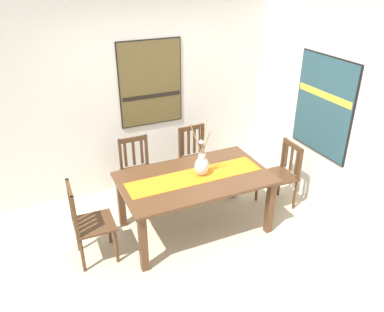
{
  "coord_description": "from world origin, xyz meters",
  "views": [
    {
      "loc": [
        -1.54,
        -3.03,
        2.98
      ],
      "look_at": [
        0.08,
        0.53,
        0.98
      ],
      "focal_mm": 36.11,
      "sensor_mm": 36.0,
      "label": 1
    }
  ],
  "objects_px": {
    "chair_1": "(138,170)",
    "chair_2": "(281,174)",
    "chair_3": "(196,158)",
    "centerpiece_vase": "(202,165)",
    "chair_0": "(87,221)",
    "dining_table": "(195,184)",
    "painting_on_back_wall": "(151,83)",
    "painting_on_side_wall": "(324,106)"
  },
  "relations": [
    {
      "from": "chair_2",
      "to": "chair_1",
      "type": "bearing_deg",
      "value": 152.74
    },
    {
      "from": "chair_1",
      "to": "chair_2",
      "type": "xyz_separation_m",
      "value": [
        1.69,
        -0.87,
        -0.0
      ]
    },
    {
      "from": "chair_1",
      "to": "chair_2",
      "type": "height_order",
      "value": "chair_1"
    },
    {
      "from": "centerpiece_vase",
      "to": "chair_2",
      "type": "distance_m",
      "value": 1.24
    },
    {
      "from": "chair_2",
      "to": "chair_3",
      "type": "xyz_separation_m",
      "value": [
        -0.83,
        0.86,
        0.01
      ]
    },
    {
      "from": "dining_table",
      "to": "chair_1",
      "type": "xyz_separation_m",
      "value": [
        -0.43,
        0.89,
        -0.17
      ]
    },
    {
      "from": "chair_1",
      "to": "chair_3",
      "type": "height_order",
      "value": "chair_3"
    },
    {
      "from": "centerpiece_vase",
      "to": "painting_on_back_wall",
      "type": "relative_size",
      "value": 0.57
    },
    {
      "from": "painting_on_back_wall",
      "to": "dining_table",
      "type": "bearing_deg",
      "value": -88.2
    },
    {
      "from": "dining_table",
      "to": "painting_on_side_wall",
      "type": "xyz_separation_m",
      "value": [
        1.7,
        -0.09,
        0.73
      ]
    },
    {
      "from": "centerpiece_vase",
      "to": "chair_3",
      "type": "height_order",
      "value": "centerpiece_vase"
    },
    {
      "from": "chair_0",
      "to": "chair_2",
      "type": "relative_size",
      "value": 1.07
    },
    {
      "from": "chair_0",
      "to": "chair_2",
      "type": "xyz_separation_m",
      "value": [
        2.52,
        0.03,
        -0.03
      ]
    },
    {
      "from": "chair_0",
      "to": "chair_1",
      "type": "bearing_deg",
      "value": 47.06
    },
    {
      "from": "centerpiece_vase",
      "to": "chair_3",
      "type": "bearing_deg",
      "value": 69.02
    },
    {
      "from": "chair_1",
      "to": "chair_0",
      "type": "bearing_deg",
      "value": -132.94
    },
    {
      "from": "dining_table",
      "to": "chair_3",
      "type": "relative_size",
      "value": 1.9
    },
    {
      "from": "chair_0",
      "to": "painting_on_side_wall",
      "type": "relative_size",
      "value": 0.77
    },
    {
      "from": "chair_3",
      "to": "painting_on_side_wall",
      "type": "height_order",
      "value": "painting_on_side_wall"
    },
    {
      "from": "centerpiece_vase",
      "to": "painting_on_side_wall",
      "type": "height_order",
      "value": "painting_on_side_wall"
    },
    {
      "from": "chair_2",
      "to": "painting_on_side_wall",
      "type": "distance_m",
      "value": 1.01
    },
    {
      "from": "dining_table",
      "to": "chair_0",
      "type": "height_order",
      "value": "chair_0"
    },
    {
      "from": "chair_2",
      "to": "chair_3",
      "type": "bearing_deg",
      "value": 134.02
    },
    {
      "from": "chair_1",
      "to": "painting_on_side_wall",
      "type": "distance_m",
      "value": 2.51
    },
    {
      "from": "chair_0",
      "to": "chair_3",
      "type": "bearing_deg",
      "value": 27.8
    },
    {
      "from": "chair_2",
      "to": "painting_on_back_wall",
      "type": "xyz_separation_m",
      "value": [
        -1.3,
        1.31,
        1.03
      ]
    },
    {
      "from": "centerpiece_vase",
      "to": "painting_on_side_wall",
      "type": "xyz_separation_m",
      "value": [
        1.62,
        -0.08,
        0.5
      ]
    },
    {
      "from": "chair_3",
      "to": "painting_on_back_wall",
      "type": "xyz_separation_m",
      "value": [
        -0.47,
        0.44,
        1.01
      ]
    },
    {
      "from": "chair_0",
      "to": "chair_2",
      "type": "distance_m",
      "value": 2.52
    },
    {
      "from": "painting_on_back_wall",
      "to": "chair_3",
      "type": "bearing_deg",
      "value": -43.6
    },
    {
      "from": "chair_2",
      "to": "painting_on_side_wall",
      "type": "relative_size",
      "value": 0.72
    },
    {
      "from": "dining_table",
      "to": "chair_1",
      "type": "bearing_deg",
      "value": 115.77
    },
    {
      "from": "painting_on_side_wall",
      "to": "chair_1",
      "type": "bearing_deg",
      "value": 155.48
    },
    {
      "from": "painting_on_back_wall",
      "to": "chair_2",
      "type": "bearing_deg",
      "value": -45.15
    },
    {
      "from": "dining_table",
      "to": "chair_2",
      "type": "height_order",
      "value": "chair_2"
    },
    {
      "from": "chair_2",
      "to": "chair_3",
      "type": "relative_size",
      "value": 0.97
    },
    {
      "from": "dining_table",
      "to": "centerpiece_vase",
      "type": "height_order",
      "value": "centerpiece_vase"
    },
    {
      "from": "chair_1",
      "to": "painting_on_back_wall",
      "type": "relative_size",
      "value": 0.77
    },
    {
      "from": "chair_1",
      "to": "painting_on_side_wall",
      "type": "height_order",
      "value": "painting_on_side_wall"
    },
    {
      "from": "centerpiece_vase",
      "to": "chair_1",
      "type": "bearing_deg",
      "value": 119.99
    },
    {
      "from": "chair_2",
      "to": "painting_on_side_wall",
      "type": "bearing_deg",
      "value": -13.11
    },
    {
      "from": "chair_2",
      "to": "chair_0",
      "type": "bearing_deg",
      "value": -179.38
    }
  ]
}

